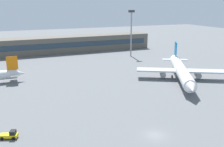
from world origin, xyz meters
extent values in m
plane|color=slate|center=(0.00, 40.00, 0.00)|extent=(400.00, 400.00, 0.00)
cube|color=#5B564C|center=(0.00, 103.67, 4.50)|extent=(111.21, 12.00, 9.00)
cube|color=#263847|center=(0.00, 97.62, 4.95)|extent=(105.65, 0.16, 2.80)
cylinder|color=white|center=(31.05, 32.29, 3.51)|extent=(22.21, 35.43, 4.04)
cone|color=white|center=(20.82, 13.97, 3.51)|extent=(5.52, 5.76, 3.84)
cone|color=white|center=(41.18, 50.43, 3.51)|extent=(4.44, 4.91, 2.83)
cube|color=#197FBF|center=(39.61, 47.62, 8.46)|extent=(2.62, 4.28, 5.85)
cube|color=silver|center=(39.77, 47.90, 3.73)|extent=(10.75, 7.79, 0.26)
cube|color=silver|center=(31.57, 33.22, 3.19)|extent=(30.37, 20.03, 0.53)
cylinder|color=gray|center=(25.99, 36.33, 1.69)|extent=(3.52, 4.01, 2.13)
cylinder|color=gray|center=(37.14, 30.10, 1.69)|extent=(3.52, 4.01, 2.13)
cylinder|color=black|center=(24.51, 20.58, 0.53)|extent=(0.89, 1.14, 1.06)
cylinder|color=black|center=(29.67, 35.49, 0.53)|extent=(0.89, 1.14, 1.06)
cylinder|color=black|center=(34.50, 32.80, 0.53)|extent=(0.89, 1.14, 1.06)
cone|color=silver|center=(-22.83, 53.65, 2.84)|extent=(3.31, 2.35, 2.29)
cube|color=orange|center=(-25.43, 53.69, 6.85)|extent=(3.79, 0.38, 4.74)
cube|color=silver|center=(-25.17, 53.69, 3.01)|extent=(2.56, 8.65, 0.21)
cube|color=yellow|center=(-28.88, 10.86, 0.65)|extent=(3.90, 2.69, 0.60)
cube|color=black|center=(-28.04, 10.53, 1.30)|extent=(1.53, 1.70, 0.90)
cylinder|color=black|center=(-28.04, 9.70, 0.35)|extent=(0.74, 0.48, 0.70)
cylinder|color=black|center=(-27.48, 11.15, 0.35)|extent=(0.74, 0.48, 0.70)
cylinder|color=black|center=(-30.28, 10.56, 0.35)|extent=(0.74, 0.48, 0.70)
cylinder|color=black|center=(-29.72, 12.01, 0.35)|extent=(0.74, 0.48, 0.70)
cylinder|color=gray|center=(34.59, 79.22, 11.28)|extent=(0.70, 0.70, 22.56)
cube|color=#333338|center=(34.59, 79.22, 23.16)|extent=(3.20, 0.80, 1.20)
camera|label=1|loc=(-28.56, -43.21, 27.45)|focal=42.25mm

